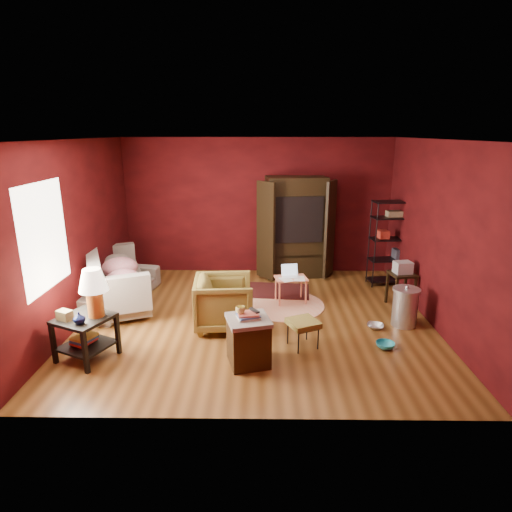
{
  "coord_description": "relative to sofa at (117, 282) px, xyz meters",
  "views": [
    {
      "loc": [
        0.09,
        -6.34,
        2.91
      ],
      "look_at": [
        0.0,
        0.2,
        1.0
      ],
      "focal_mm": 30.0,
      "sensor_mm": 36.0,
      "label": 1
    }
  ],
  "objects": [
    {
      "name": "hamper",
      "position": [
        2.36,
        -2.03,
        -0.06
      ],
      "size": [
        0.64,
        0.64,
        0.73
      ],
      "rotation": [
        0.0,
        0.0,
        0.26
      ],
      "color": "#3A230D",
      "rests_on": "ground"
    },
    {
      "name": "laptop_desk",
      "position": [
        3.04,
        0.05,
        0.02
      ],
      "size": [
        0.6,
        0.5,
        0.67
      ],
      "rotation": [
        0.0,
        0.0,
        0.18
      ],
      "color": "#FF9474",
      "rests_on": "ground"
    },
    {
      "name": "pet_bowl_steel",
      "position": [
        4.28,
        -0.98,
        -0.26
      ],
      "size": [
        0.26,
        0.14,
        0.25
      ],
      "primitive_type": "imported",
      "rotation": [
        0.0,
        0.0,
        -0.33
      ],
      "color": "silver",
      "rests_on": "ground"
    },
    {
      "name": "sofa",
      "position": [
        0.0,
        0.0,
        0.0
      ],
      "size": [
        0.9,
        2.06,
        0.78
      ],
      "primitive_type": "imported",
      "rotation": [
        0.0,
        0.0,
        1.4
      ],
      "color": "gray",
      "rests_on": "ground"
    },
    {
      "name": "trash_can",
      "position": [
        4.75,
        -0.86,
        -0.08
      ],
      "size": [
        0.55,
        0.55,
        0.65
      ],
      "rotation": [
        0.0,
        0.0,
        -0.43
      ],
      "color": "silver",
      "rests_on": "ground"
    },
    {
      "name": "rug_round",
      "position": [
        2.91,
        -0.09,
        -0.38
      ],
      "size": [
        1.7,
        1.7,
        0.01
      ],
      "rotation": [
        0.0,
        0.0,
        -0.21
      ],
      "color": "white",
      "rests_on": "ground"
    },
    {
      "name": "tv_armoire",
      "position": [
        3.22,
        1.54,
        0.68
      ],
      "size": [
        1.6,
        0.97,
        2.05
      ],
      "rotation": [
        0.0,
        0.0,
        0.12
      ],
      "color": "black",
      "rests_on": "ground"
    },
    {
      "name": "pet_bowl_turquoise",
      "position": [
        4.26,
        -1.6,
        -0.26
      ],
      "size": [
        0.27,
        0.18,
        0.26
      ],
      "primitive_type": "imported",
      "rotation": [
        0.0,
        0.0,
        0.4
      ],
      "color": "#26A2B4",
      "rests_on": "ground"
    },
    {
      "name": "room",
      "position": [
        2.4,
        -0.68,
        1.01
      ],
      "size": [
        5.54,
        5.04,
        2.84
      ],
      "color": "brown",
      "rests_on": "ground"
    },
    {
      "name": "small_stand",
      "position": [
        4.93,
        -0.08,
        0.21
      ],
      "size": [
        0.46,
        0.46,
        0.8
      ],
      "rotation": [
        0.0,
        0.0,
        0.16
      ],
      "color": "black",
      "rests_on": "ground"
    },
    {
      "name": "sofa_cushions",
      "position": [
        -0.03,
        -0.06,
        0.06
      ],
      "size": [
        1.62,
        2.34,
        0.91
      ],
      "rotation": [
        0.0,
        0.0,
        0.4
      ],
      "color": "gray",
      "rests_on": "sofa"
    },
    {
      "name": "mug",
      "position": [
        2.27,
        -2.05,
        0.38
      ],
      "size": [
        0.14,
        0.11,
        0.12
      ],
      "primitive_type": "imported",
      "rotation": [
        0.0,
        0.0,
        -0.15
      ],
      "color": "#D0C465",
      "rests_on": "hamper"
    },
    {
      "name": "vase",
      "position": [
        0.25,
        -2.12,
        0.28
      ],
      "size": [
        0.17,
        0.18,
        0.15
      ],
      "primitive_type": "imported",
      "rotation": [
        0.0,
        0.0,
        0.17
      ],
      "color": "#0D1541",
      "rests_on": "side_table"
    },
    {
      "name": "wire_shelving",
      "position": [
        5.05,
        1.03,
        0.52
      ],
      "size": [
        0.85,
        0.44,
        1.66
      ],
      "rotation": [
        0.0,
        0.0,
        0.11
      ],
      "color": "black",
      "rests_on": "ground"
    },
    {
      "name": "rug_oriental",
      "position": [
        2.79,
        0.57,
        -0.37
      ],
      "size": [
        1.33,
        0.95,
        0.01
      ],
      "rotation": [
        0.0,
        0.0,
        -0.09
      ],
      "color": "#4D1414",
      "rests_on": "ground"
    },
    {
      "name": "armchair",
      "position": [
        1.96,
        -0.95,
        0.05
      ],
      "size": [
        0.86,
        0.91,
        0.88
      ],
      "primitive_type": "imported",
      "rotation": [
        0.0,
        0.0,
        1.64
      ],
      "color": "black",
      "rests_on": "ground"
    },
    {
      "name": "side_table",
      "position": [
        0.3,
        -1.91,
        0.35
      ],
      "size": [
        0.83,
        0.83,
        1.24
      ],
      "rotation": [
        0.0,
        0.0,
        -0.43
      ],
      "color": "black",
      "rests_on": "ground"
    },
    {
      "name": "footstool",
      "position": [
        3.11,
        -1.57,
        -0.04
      ],
      "size": [
        0.51,
        0.51,
        0.4
      ],
      "rotation": [
        0.0,
        0.0,
        0.42
      ],
      "color": "black",
      "rests_on": "ground"
    }
  ]
}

